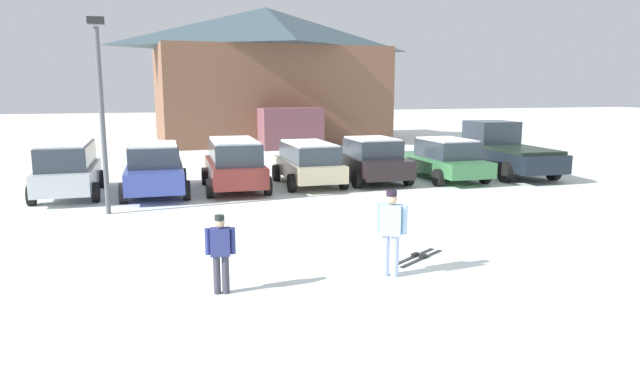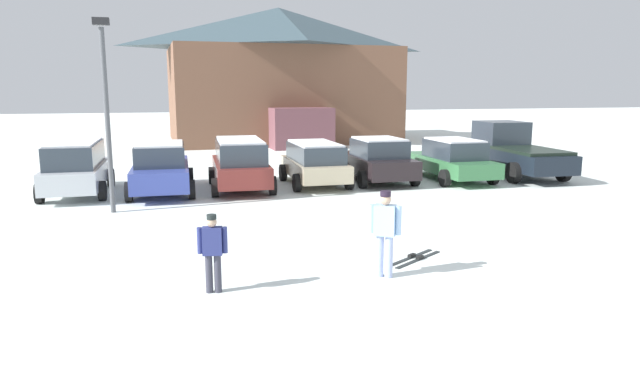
{
  "view_description": "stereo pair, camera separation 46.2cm",
  "coord_description": "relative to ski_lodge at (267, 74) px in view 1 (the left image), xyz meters",
  "views": [
    {
      "loc": [
        -5.52,
        -7.24,
        3.55
      ],
      "look_at": [
        -1.45,
        6.18,
        0.99
      ],
      "focal_mm": 32.0,
      "sensor_mm": 36.0,
      "label": 1
    },
    {
      "loc": [
        -5.08,
        -7.37,
        3.55
      ],
      "look_at": [
        -1.45,
        6.18,
        0.99
      ],
      "focal_mm": 32.0,
      "sensor_mm": 36.0,
      "label": 2
    }
  ],
  "objects": [
    {
      "name": "ground",
      "position": [
        -2.43,
        -31.31,
        -4.46
      ],
      "size": [
        160.0,
        160.0,
        0.0
      ],
      "primitive_type": "plane",
      "color": "white"
    },
    {
      "name": "ski_lodge",
      "position": [
        0.0,
        0.0,
        0.0
      ],
      "size": [
        15.2,
        12.3,
        8.8
      ],
      "color": "brown",
      "rests_on": "ground"
    },
    {
      "name": "parked_silver_wagon",
      "position": [
        -10.51,
        -18.24,
        -3.5
      ],
      "size": [
        2.09,
        4.54,
        1.8
      ],
      "color": "silver",
      "rests_on": "ground"
    },
    {
      "name": "parked_blue_hatchback",
      "position": [
        -7.77,
        -18.7,
        -3.59
      ],
      "size": [
        2.25,
        4.75,
        1.74
      ],
      "color": "#37479F",
      "rests_on": "ground"
    },
    {
      "name": "parked_maroon_van",
      "position": [
        -5.07,
        -18.66,
        -3.5
      ],
      "size": [
        2.27,
        4.48,
        1.79
      ],
      "color": "maroon",
      "rests_on": "ground"
    },
    {
      "name": "parked_beige_suv",
      "position": [
        -2.3,
        -18.49,
        -3.59
      ],
      "size": [
        2.13,
        4.08,
        1.59
      ],
      "color": "#C0B08E",
      "rests_on": "ground"
    },
    {
      "name": "parked_black_sedan",
      "position": [
        0.2,
        -18.38,
        -3.6
      ],
      "size": [
        2.27,
        4.24,
        1.7
      ],
      "color": "black",
      "rests_on": "ground"
    },
    {
      "name": "parked_green_coupe",
      "position": [
        3.16,
        -18.72,
        -3.64
      ],
      "size": [
        2.2,
        4.69,
        1.62
      ],
      "color": "#387544",
      "rests_on": "ground"
    },
    {
      "name": "pickup_truck",
      "position": [
        6.21,
        -18.07,
        -3.46
      ],
      "size": [
        2.59,
        6.0,
        2.15
      ],
      "color": "black",
      "rests_on": "ground"
    },
    {
      "name": "skier_teen_in_navy_coat",
      "position": [
        -6.84,
        -28.94,
        -3.66
      ],
      "size": [
        0.52,
        0.26,
        1.41
      ],
      "color": "#3A3947",
      "rests_on": "ground"
    },
    {
      "name": "skier_adult_in_blue_parka",
      "position": [
        -3.64,
        -28.94,
        -3.51
      ],
      "size": [
        0.53,
        0.42,
        1.67
      ],
      "color": "#9AA9D4",
      "rests_on": "ground"
    },
    {
      "name": "pair_of_skis",
      "position": [
        -2.59,
        -28.03,
        -4.44
      ],
      "size": [
        1.51,
        1.12,
        0.08
      ],
      "color": "#202628",
      "rests_on": "ground"
    },
    {
      "name": "lamp_post",
      "position": [
        -9.12,
        -21.53,
        -1.39
      ],
      "size": [
        0.44,
        0.24,
        5.45
      ],
      "color": "#515459",
      "rests_on": "ground"
    }
  ]
}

